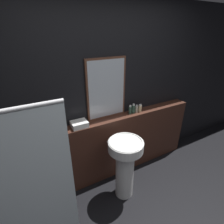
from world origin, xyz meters
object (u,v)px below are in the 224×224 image
Objects in this scene: shampoo_bottle at (130,110)px; lotion_bottle at (137,109)px; towel_stack at (79,124)px; conditioner_bottle at (133,109)px; body_wash_bottle at (140,108)px; mirror at (106,89)px; pedestal_sink at (125,163)px.

lotion_bottle is at bearing -0.00° from shampoo_bottle.
conditioner_bottle is at bearing 0.00° from towel_stack.
mirror is at bearing 171.41° from body_wash_bottle.
mirror is 7.09× the size of lotion_bottle.
towel_stack is 1.48× the size of shampoo_bottle.
shampoo_bottle is (0.78, 0.00, 0.03)m from towel_stack.
conditioner_bottle is at bearing -0.00° from shampoo_bottle.
lotion_bottle is (0.46, -0.08, -0.36)m from mirror.
body_wash_bottle is at bearing 0.00° from conditioner_bottle.
lotion_bottle is 0.06m from body_wash_bottle.
pedestal_sink is at bearing -128.51° from shampoo_bottle.
conditioner_bottle is at bearing 180.00° from body_wash_bottle.
lotion_bottle reaches higher than pedestal_sink.
body_wash_bottle is (0.54, 0.45, 0.49)m from pedestal_sink.
shampoo_bottle is at bearing 180.00° from lotion_bottle.
shampoo_bottle is (0.36, 0.45, 0.50)m from pedestal_sink.
conditioner_bottle is (0.06, -0.00, 0.00)m from shampoo_bottle.
towel_stack is 1.77× the size of body_wash_bottle.
conditioner_bottle reaches higher than shampoo_bottle.
pedestal_sink is at bearing -132.86° from conditioner_bottle.
mirror is at bearing 88.63° from pedestal_sink.
conditioner_bottle is 1.27× the size of body_wash_bottle.
lotion_bottle is at bearing -9.70° from mirror.
shampoo_bottle is at bearing 180.00° from body_wash_bottle.
towel_stack is at bearing 180.00° from conditioner_bottle.
pedestal_sink is 6.38× the size of shampoo_bottle.
mirror is 5.93× the size of shampoo_bottle.
mirror reaches higher than towel_stack.
pedestal_sink is 1.08× the size of mirror.
shampoo_bottle reaches higher than lotion_bottle.
pedestal_sink is 0.82m from lotion_bottle.
conditioner_bottle is 0.12m from body_wash_bottle.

